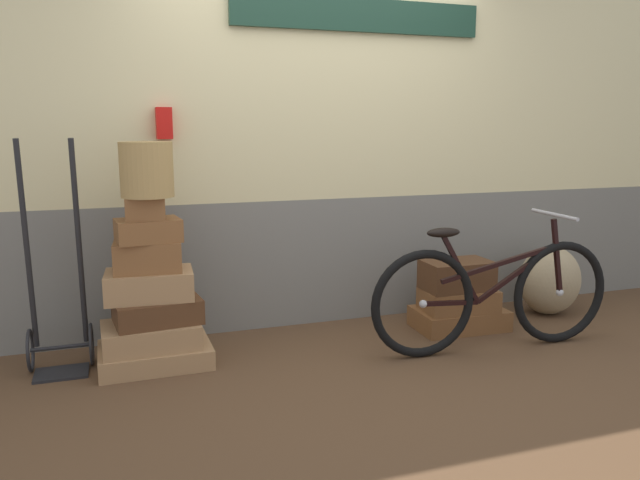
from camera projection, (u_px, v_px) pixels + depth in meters
The scene contains 16 objects.
ground at pixel (354, 363), 3.89m from camera, with size 10.21×5.20×0.06m, color #513823.
station_building at pixel (313, 118), 4.40m from camera, with size 8.21×0.74×2.98m.
suitcase_0 at pixel (155, 355), 3.77m from camera, with size 0.66×0.45×0.12m, color #9E754C.
suitcase_1 at pixel (151, 335), 3.72m from camera, with size 0.57×0.38×0.15m, color #9E754C.
suitcase_2 at pixel (157, 310), 3.73m from camera, with size 0.50×0.35×0.15m, color #4C2D19.
suitcase_3 at pixel (150, 285), 3.70m from camera, with size 0.51×0.33×0.17m, color #9E754C.
suitcase_4 at pixel (148, 256), 3.68m from camera, with size 0.39×0.28×0.18m, color brown.
suitcase_5 at pixel (148, 230), 3.64m from camera, with size 0.36×0.26×0.13m, color brown.
suitcase_6 at pixel (145, 209), 3.58m from camera, with size 0.22×0.15×0.13m, color brown.
suitcase_7 at pixel (459, 318), 4.45m from camera, with size 0.64×0.40×0.14m, color brown.
suitcase_8 at pixel (458, 300), 4.38m from camera, with size 0.51×0.32×0.16m, color brown.
suitcase_9 at pixel (457, 275), 4.35m from camera, with size 0.47×0.30×0.21m, color #4C2D19.
wicker_basket at pixel (147, 170), 3.57m from camera, with size 0.30×0.30×0.32m, color #A8844C.
luggage_trolley at pixel (58, 312), 3.65m from camera, with size 0.36×0.35×1.37m.
burlap_sack at pixel (550, 280), 4.75m from camera, with size 0.48×0.41×0.53m, color #9E8966.
bicycle at pixel (493, 295), 3.97m from camera, with size 1.68×0.46×0.88m.
Camera 1 is at (-1.39, -3.41, 1.44)m, focal length 34.70 mm.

